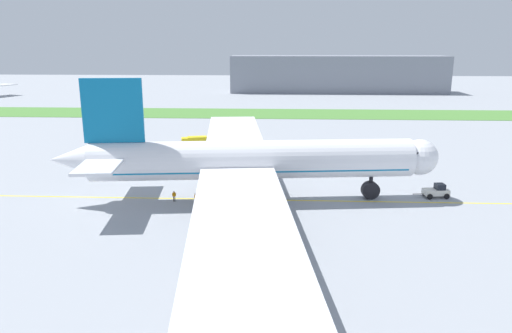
{
  "coord_description": "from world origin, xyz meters",
  "views": [
    {
      "loc": [
        6.04,
        -68.83,
        24.2
      ],
      "look_at": [
        2.29,
        7.7,
        4.18
      ],
      "focal_mm": 33.28,
      "sensor_mm": 36.0,
      "label": 1
    }
  ],
  "objects_px": {
    "ground_crew_marshaller_front": "(174,195)",
    "ground_crew_wingwalker_port": "(195,198)",
    "pushback_tug": "(436,191)",
    "airliner_foreground": "(247,161)",
    "service_truck_baggage_loader": "(194,141)"
  },
  "relations": [
    {
      "from": "pushback_tug",
      "to": "ground_crew_wingwalker_port",
      "type": "relative_size",
      "value": 3.33
    },
    {
      "from": "ground_crew_wingwalker_port",
      "to": "ground_crew_marshaller_front",
      "type": "xyz_separation_m",
      "value": [
        -3.59,
        1.14,
        -0.04
      ]
    },
    {
      "from": "ground_crew_wingwalker_port",
      "to": "ground_crew_marshaller_front",
      "type": "relative_size",
      "value": 1.04
    },
    {
      "from": "airliner_foreground",
      "to": "pushback_tug",
      "type": "distance_m",
      "value": 31.05
    },
    {
      "from": "ground_crew_wingwalker_port",
      "to": "ground_crew_marshaller_front",
      "type": "distance_m",
      "value": 3.76
    },
    {
      "from": "pushback_tug",
      "to": "ground_crew_marshaller_front",
      "type": "bearing_deg",
      "value": -174.36
    },
    {
      "from": "pushback_tug",
      "to": "service_truck_baggage_loader",
      "type": "relative_size",
      "value": 0.92
    },
    {
      "from": "service_truck_baggage_loader",
      "to": "pushback_tug",
      "type": "bearing_deg",
      "value": -38.2
    },
    {
      "from": "airliner_foreground",
      "to": "ground_crew_wingwalker_port",
      "type": "bearing_deg",
      "value": -166.47
    },
    {
      "from": "airliner_foreground",
      "to": "ground_crew_marshaller_front",
      "type": "height_order",
      "value": "airliner_foreground"
    },
    {
      "from": "ground_crew_wingwalker_port",
      "to": "service_truck_baggage_loader",
      "type": "height_order",
      "value": "service_truck_baggage_loader"
    },
    {
      "from": "pushback_tug",
      "to": "ground_crew_wingwalker_port",
      "type": "bearing_deg",
      "value": -172.16
    },
    {
      "from": "ground_crew_marshaller_front",
      "to": "pushback_tug",
      "type": "bearing_deg",
      "value": 5.64
    },
    {
      "from": "pushback_tug",
      "to": "ground_crew_marshaller_front",
      "type": "height_order",
      "value": "pushback_tug"
    },
    {
      "from": "ground_crew_marshaller_front",
      "to": "ground_crew_wingwalker_port",
      "type": "bearing_deg",
      "value": -17.61
    }
  ]
}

